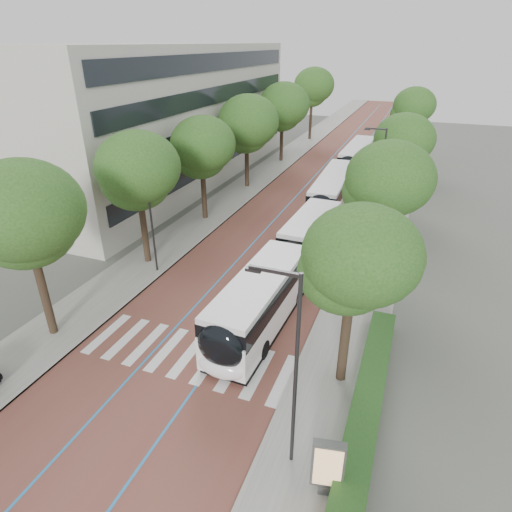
{
  "coord_description": "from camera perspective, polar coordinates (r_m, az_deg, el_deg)",
  "views": [
    {
      "loc": [
        9.47,
        -13.7,
        14.18
      ],
      "look_at": [
        1.11,
        8.19,
        2.4
      ],
      "focal_mm": 30.0,
      "sensor_mm": 36.0,
      "label": 1
    }
  ],
  "objects": [
    {
      "name": "bus_queued_1",
      "position": [
        53.89,
        13.23,
        12.54
      ],
      "size": [
        2.74,
        12.44,
        3.2
      ],
      "rotation": [
        0.0,
        0.0,
        -0.02
      ],
      "color": "white",
      "rests_on": "ground"
    },
    {
      "name": "trees_right",
      "position": [
        36.93,
        18.08,
        12.66
      ],
      "size": [
        5.6,
        46.9,
        8.84
      ],
      "color": "black",
      "rests_on": "ground"
    },
    {
      "name": "road",
      "position": [
        56.34,
        10.77,
        11.67
      ],
      "size": [
        11.0,
        140.0,
        0.02
      ],
      "primitive_type": "cube",
      "color": "brown",
      "rests_on": "ground"
    },
    {
      "name": "streetlight_near",
      "position": [
        14.5,
        4.71,
        -13.64
      ],
      "size": [
        1.82,
        0.2,
        8.0
      ],
      "color": "#28282A",
      "rests_on": "sidewalk_right"
    },
    {
      "name": "hedge",
      "position": [
        19.35,
        14.41,
        -19.31
      ],
      "size": [
        1.2,
        14.0,
        0.8
      ],
      "primitive_type": "cube",
      "color": "#164017",
      "rests_on": "sidewalk_right"
    },
    {
      "name": "sidewalk_right",
      "position": [
        55.56,
        18.49,
        10.62
      ],
      "size": [
        4.0,
        140.0,
        0.12
      ],
      "primitive_type": "cube",
      "color": "gray",
      "rests_on": "ground"
    },
    {
      "name": "ad_panel",
      "position": [
        16.27,
        9.53,
        -25.94
      ],
      "size": [
        1.16,
        0.52,
        2.33
      ],
      "rotation": [
        0.0,
        0.0,
        0.19
      ],
      "color": "#59595B",
      "rests_on": "sidewalk_right"
    },
    {
      "name": "office_building",
      "position": [
        51.26,
        -14.43,
        17.87
      ],
      "size": [
        18.11,
        40.0,
        14.0
      ],
      "color": "#A6A49A",
      "rests_on": "ground"
    },
    {
      "name": "trees_left",
      "position": [
        45.5,
        -1.36,
        17.14
      ],
      "size": [
        6.33,
        60.86,
        10.24
      ],
      "color": "black",
      "rests_on": "ground"
    },
    {
      "name": "streetlight_far",
      "position": [
        37.02,
        16.1,
        11.02
      ],
      "size": [
        1.82,
        0.2,
        8.0
      ],
      "color": "#28282A",
      "rests_on": "sidewalk_right"
    },
    {
      "name": "ground",
      "position": [
        21.87,
        -10.76,
        -14.3
      ],
      "size": [
        160.0,
        160.0,
        0.0
      ],
      "primitive_type": "plane",
      "color": "#51544C",
      "rests_on": "ground"
    },
    {
      "name": "kerb_right",
      "position": [
        55.66,
        16.53,
        10.92
      ],
      "size": [
        0.2,
        140.0,
        0.14
      ],
      "primitive_type": "cube",
      "color": "gray",
      "rests_on": "ground"
    },
    {
      "name": "bus_queued_0",
      "position": [
        40.74,
        10.09,
        8.33
      ],
      "size": [
        2.87,
        12.46,
        3.2
      ],
      "rotation": [
        0.0,
        0.0,
        0.03
      ],
      "color": "white",
      "rests_on": "ground"
    },
    {
      "name": "lamp_post_left",
      "position": [
        28.54,
        -13.85,
        5.25
      ],
      "size": [
        0.14,
        0.14,
        8.0
      ],
      "primitive_type": "cylinder",
      "color": "#28282A",
      "rests_on": "sidewalk_left"
    },
    {
      "name": "lead_bus",
      "position": [
        26.19,
        3.76,
        -2.0
      ],
      "size": [
        3.23,
        18.48,
        3.2
      ],
      "rotation": [
        0.0,
        0.0,
        -0.04
      ],
      "color": "black",
      "rests_on": "ground"
    },
    {
      "name": "lane_line_left",
      "position": [
        56.62,
        9.16,
        11.89
      ],
      "size": [
        0.12,
        126.0,
        0.01
      ],
      "primitive_type": "cube",
      "color": "#2473B5",
      "rests_on": "road"
    },
    {
      "name": "zebra_crossing",
      "position": [
        22.41,
        -8.99,
        -12.87
      ],
      "size": [
        10.55,
        3.6,
        0.01
      ],
      "color": "silver",
      "rests_on": "ground"
    },
    {
      "name": "sidewalk_left",
      "position": [
        58.06,
        3.35,
        12.58
      ],
      "size": [
        4.0,
        140.0,
        0.12
      ],
      "primitive_type": "cube",
      "color": "gray",
      "rests_on": "ground"
    },
    {
      "name": "lane_line_right",
      "position": [
        56.09,
        12.4,
        11.47
      ],
      "size": [
        0.12,
        126.0,
        0.01
      ],
      "primitive_type": "cube",
      "color": "#2473B5",
      "rests_on": "road"
    },
    {
      "name": "kerb_left",
      "position": [
        57.53,
        5.19,
        12.38
      ],
      "size": [
        0.2,
        140.0,
        0.14
      ],
      "primitive_type": "cube",
      "color": "gray",
      "rests_on": "ground"
    }
  ]
}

